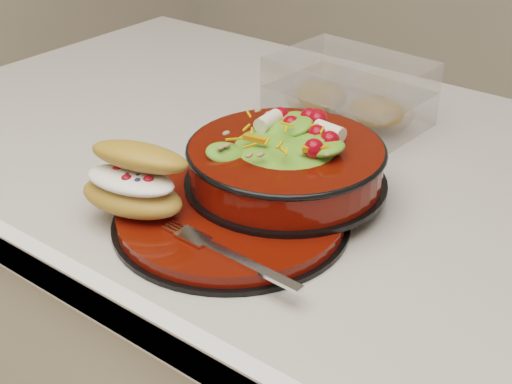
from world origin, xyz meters
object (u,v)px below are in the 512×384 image
Objects in this scene: salad_bowl at (286,156)px; pastry_box at (349,93)px; croissant at (135,180)px; fork at (232,256)px; dinner_plate at (231,217)px.

salad_bowl is 1.10× the size of pastry_box.
croissant is 0.39m from pastry_box.
fork is 0.73× the size of pastry_box.
pastry_box is at bearing 72.46° from croissant.
salad_bowl is 0.18m from croissant.
salad_bowl is 1.78× the size of croissant.
croissant is (-0.10, -0.15, -0.00)m from salad_bowl.
dinner_plate is at bearing -98.58° from salad_bowl.
croissant is (-0.09, -0.06, 0.05)m from dinner_plate.
salad_bowl reaches higher than pastry_box.
salad_bowl is 0.17m from fork.
fork is 0.41m from pastry_box.
salad_bowl reaches higher than dinner_plate.
fork is at bearing -15.89° from croissant.
pastry_box is at bearing 98.26° from dinner_plate.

